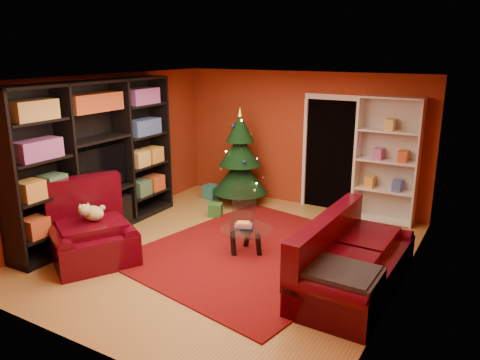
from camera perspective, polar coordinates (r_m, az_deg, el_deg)
The scene contains 18 objects.
floor at distance 7.26m, azimuth -1.61°, elevation -8.94°, with size 5.00×5.50×0.05m, color #A67A3A.
ceiling at distance 6.61m, azimuth -1.79°, elevation 12.43°, with size 5.00×5.50×0.05m, color silver.
wall_back at distance 9.23m, azimuth 7.48°, elevation 4.95°, with size 5.00×0.05×2.60m, color #98341A.
wall_left at distance 8.39m, azimuth -16.52°, elevation 3.36°, with size 0.05×5.50×2.60m, color #98341A.
wall_right at distance 5.93m, azimuth 19.52°, elevation -1.91°, with size 0.05×5.50×2.60m, color #98341A.
doorway at distance 9.03m, azimuth 10.82°, elevation 2.94°, with size 1.06×0.60×2.16m, color black, non-canonical shape.
rug at distance 7.21m, azimuth 1.94°, elevation -8.80°, with size 3.00×3.50×0.02m, color maroon.
media_unit at distance 7.98m, azimuth -17.11°, elevation 2.43°, with size 0.51×3.30×2.53m, color black, non-canonical shape.
christmas_tree at distance 9.20m, azimuth 0.00°, elevation 2.76°, with size 1.09×1.09×1.94m, color black, non-canonical shape.
gift_box_teal at distance 9.73m, azimuth -3.51°, elevation -1.43°, with size 0.28×0.28×0.28m, color teal.
gift_box_green at distance 8.70m, azimuth -3.00°, elevation -3.66°, with size 0.24×0.24×0.24m, color #246D2B.
gift_box_red at distance 9.76m, azimuth 1.19°, elevation -1.60°, with size 0.19×0.19×0.19m, color maroon.
white_bookshelf at distance 8.57m, azimuth 17.47°, elevation 2.23°, with size 1.06×0.38×2.29m, color white, non-canonical shape.
armchair at distance 7.12m, azimuth -17.59°, elevation -5.84°, with size 1.22×1.22×0.95m, color #3D030E, non-canonical shape.
dog at distance 7.10m, azimuth -17.44°, elevation -3.89°, with size 0.40×0.30×0.31m, color beige, non-canonical shape.
sofa at distance 6.18m, azimuth 13.91°, elevation -8.88°, with size 2.22×1.00×0.96m, color #3D030E, non-canonical shape.
coffee_table at distance 7.13m, azimuth 0.79°, elevation -7.35°, with size 0.80×0.80×0.50m, color gray, non-canonical shape.
acrylic_chair at distance 7.62m, azimuth 0.34°, elevation -4.35°, with size 0.40×0.43×0.78m, color #66605B, non-canonical shape.
Camera 1 is at (3.50, -5.59, 3.00)m, focal length 35.00 mm.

